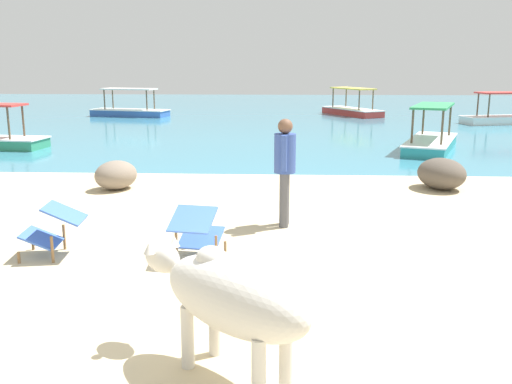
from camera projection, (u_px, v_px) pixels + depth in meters
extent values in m
cube|color=#CCB78E|center=(240.00, 308.00, 5.79)|extent=(18.00, 14.00, 0.04)
cube|color=teal|center=(275.00, 115.00, 27.22)|extent=(60.00, 36.00, 0.03)
cylinder|color=beige|center=(188.00, 337.00, 4.57)|extent=(0.11, 0.11, 0.53)
cylinder|color=beige|center=(215.00, 325.00, 4.78)|extent=(0.11, 0.11, 0.53)
cylinder|color=beige|center=(259.00, 373.00, 4.03)|extent=(0.11, 0.11, 0.53)
cylinder|color=beige|center=(286.00, 358.00, 4.24)|extent=(0.11, 0.11, 0.53)
ellipsoid|color=beige|center=(234.00, 296.00, 4.31)|extent=(1.44, 1.35, 0.58)
ellipsoid|color=beige|center=(162.00, 257.00, 4.89)|extent=(0.44, 0.43, 0.27)
cone|color=beige|center=(149.00, 248.00, 4.77)|extent=(0.14, 0.14, 0.10)
cone|color=beige|center=(174.00, 241.00, 4.96)|extent=(0.14, 0.14, 0.10)
ellipsoid|color=beige|center=(212.00, 258.00, 4.43)|extent=(0.35, 0.35, 0.19)
cylinder|color=brown|center=(19.00, 258.00, 7.00)|extent=(0.04, 0.04, 0.14)
cylinder|color=brown|center=(33.00, 245.00, 7.51)|extent=(0.04, 0.04, 0.14)
cylinder|color=brown|center=(52.00, 250.00, 7.00)|extent=(0.04, 0.04, 0.34)
cylinder|color=brown|center=(64.00, 237.00, 7.51)|extent=(0.04, 0.04, 0.34)
cube|color=#3D66C6|center=(42.00, 238.00, 7.23)|extent=(0.48, 0.56, 0.21)
cube|color=#3D66C6|center=(64.00, 213.00, 7.17)|extent=(0.51, 0.56, 0.23)
cylinder|color=brown|center=(187.00, 244.00, 7.55)|extent=(0.04, 0.04, 0.14)
cylinder|color=brown|center=(225.00, 246.00, 7.44)|extent=(0.04, 0.04, 0.14)
cylinder|color=brown|center=(176.00, 246.00, 7.14)|extent=(0.04, 0.04, 0.34)
cylinder|color=brown|center=(216.00, 249.00, 7.03)|extent=(0.04, 0.04, 0.34)
cube|color=#3D66C6|center=(201.00, 237.00, 7.26)|extent=(0.59, 0.51, 0.21)
cube|color=#3D66C6|center=(193.00, 219.00, 6.89)|extent=(0.59, 0.54, 0.23)
cylinder|color=#4C4C51|center=(285.00, 198.00, 8.65)|extent=(0.14, 0.14, 0.82)
cylinder|color=#4C4C51|center=(284.00, 201.00, 8.48)|extent=(0.14, 0.14, 0.82)
cylinder|color=#334C99|center=(285.00, 153.00, 8.41)|extent=(0.32, 0.32, 0.58)
cylinder|color=#334C99|center=(286.00, 149.00, 8.60)|extent=(0.09, 0.09, 0.52)
cylinder|color=#334C99|center=(284.00, 154.00, 8.20)|extent=(0.09, 0.09, 0.52)
sphere|color=brown|center=(285.00, 126.00, 8.32)|extent=(0.22, 0.22, 0.22)
ellipsoid|color=gray|center=(116.00, 175.00, 11.08)|extent=(1.07, 1.13, 0.56)
ellipsoid|color=brown|center=(442.00, 174.00, 11.11)|extent=(1.15, 1.27, 0.61)
cube|color=#C63833|center=(352.00, 112.00, 27.22)|extent=(2.69, 3.69, 0.28)
cube|color=white|center=(352.00, 109.00, 27.19)|extent=(2.77, 3.78, 0.04)
cylinder|color=brown|center=(333.00, 98.00, 27.87)|extent=(0.06, 0.06, 0.95)
cylinder|color=brown|center=(346.00, 98.00, 28.20)|extent=(0.06, 0.06, 0.95)
cylinder|color=brown|center=(359.00, 101.00, 25.97)|extent=(0.06, 0.06, 0.95)
cylinder|color=brown|center=(373.00, 100.00, 26.30)|extent=(0.06, 0.06, 0.95)
cube|color=#EFD14C|center=(353.00, 88.00, 26.97)|extent=(2.03, 2.66, 0.06)
cube|color=white|center=(506.00, 120.00, 23.37)|extent=(3.76, 1.96, 0.28)
cube|color=white|center=(506.00, 116.00, 23.34)|extent=(3.84, 2.03, 0.04)
cylinder|color=brown|center=(478.00, 105.00, 23.39)|extent=(0.06, 0.06, 0.95)
cylinder|color=brown|center=(489.00, 106.00, 22.66)|extent=(0.06, 0.06, 0.95)
cube|color=red|center=(508.00, 93.00, 23.13)|extent=(2.67, 1.53, 0.06)
cube|color=teal|center=(431.00, 145.00, 16.26)|extent=(2.30, 3.76, 0.28)
cube|color=white|center=(431.00, 140.00, 16.23)|extent=(2.38, 3.84, 0.04)
cylinder|color=brown|center=(423.00, 120.00, 17.24)|extent=(0.06, 0.06, 0.95)
cylinder|color=brown|center=(450.00, 121.00, 16.94)|extent=(0.06, 0.06, 0.95)
cylinder|color=brown|center=(412.00, 127.00, 15.31)|extent=(0.06, 0.06, 0.95)
cylinder|color=brown|center=(442.00, 128.00, 15.01)|extent=(0.06, 0.06, 0.95)
cube|color=#339356|center=(433.00, 106.00, 16.01)|extent=(1.77, 2.69, 0.06)
cylinder|color=brown|center=(23.00, 121.00, 16.78)|extent=(0.06, 0.06, 0.95)
cylinder|color=brown|center=(9.00, 124.00, 16.04)|extent=(0.06, 0.06, 0.95)
cube|color=#3866B7|center=(130.00, 113.00, 26.65)|extent=(3.75, 1.87, 0.28)
cube|color=white|center=(130.00, 110.00, 26.62)|extent=(3.84, 1.94, 0.04)
cylinder|color=brown|center=(154.00, 100.00, 26.60)|extent=(0.06, 0.06, 0.95)
cylinder|color=brown|center=(147.00, 101.00, 25.87)|extent=(0.06, 0.06, 0.95)
cylinder|color=brown|center=(113.00, 99.00, 27.16)|extent=(0.06, 0.06, 0.95)
cylinder|color=brown|center=(104.00, 100.00, 26.44)|extent=(0.06, 0.06, 0.95)
cube|color=silver|center=(129.00, 89.00, 26.41)|extent=(2.66, 1.47, 0.06)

